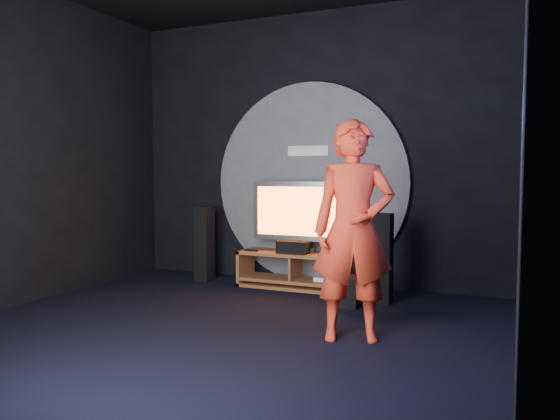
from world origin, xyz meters
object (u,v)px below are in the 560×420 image
object	(u,v)px
media_console	(296,273)
tv	(297,213)
tower_speaker_right	(383,258)
tower_speaker_left	(205,243)
player	(354,230)
subwoofer	(347,291)

from	to	relation	value
media_console	tv	distance (m)	0.74
tower_speaker_right	media_console	bearing A→B (deg)	164.48
tower_speaker_left	tower_speaker_right	size ratio (longest dim) A/B	1.00
tv	player	world-z (taller)	player
tower_speaker_left	tower_speaker_right	distance (m)	2.48
media_console	player	bearing A→B (deg)	-54.64
media_console	tower_speaker_right	world-z (taller)	tower_speaker_right
tv	media_console	bearing A→B (deg)	-84.11
tower_speaker_right	subwoofer	distance (m)	0.55
subwoofer	tower_speaker_right	bearing A→B (deg)	42.80
media_console	tower_speaker_left	size ratio (longest dim) A/B	1.45
tower_speaker_right	player	size ratio (longest dim) A/B	0.52
player	tv	bearing A→B (deg)	104.89
tower_speaker_right	subwoofer	bearing A→B (deg)	-137.20
tv	tower_speaker_left	bearing A→B (deg)	-175.58
tv	player	bearing A→B (deg)	-55.51
media_console	subwoofer	distance (m)	1.05
media_console	tower_speaker_left	world-z (taller)	tower_speaker_left
tower_speaker_right	subwoofer	world-z (taller)	tower_speaker_right
tv	tower_speaker_right	distance (m)	1.31
tower_speaker_right	tv	bearing A→B (deg)	161.56
player	subwoofer	bearing A→B (deg)	89.65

